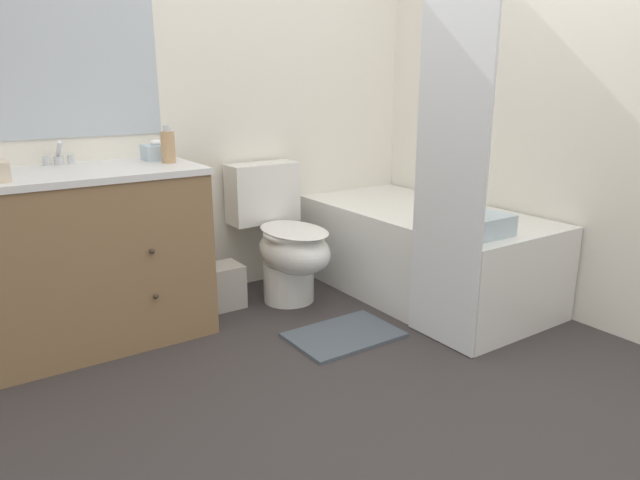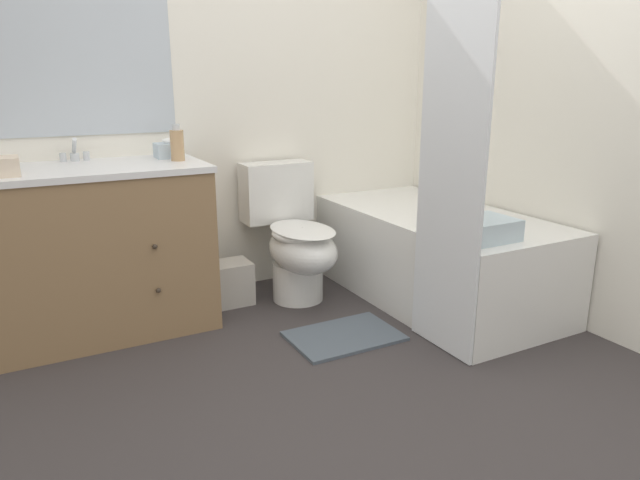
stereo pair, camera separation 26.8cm
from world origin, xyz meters
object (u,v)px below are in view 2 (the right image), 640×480
(vanity_cabinet, at_px, (90,249))
(bath_mat, at_px, (344,336))
(soap_dispenser, at_px, (177,144))
(toilet, at_px, (294,238))
(bathtub, at_px, (435,255))
(tissue_box, at_px, (168,150))
(bath_towel_folded, at_px, (482,229))
(wastebasket, at_px, (230,283))
(sink_faucet, at_px, (75,154))

(vanity_cabinet, distance_m, bath_mat, 1.32)
(soap_dispenser, relative_size, bath_mat, 0.34)
(toilet, distance_m, bath_mat, 0.70)
(bathtub, distance_m, soap_dispenser, 1.55)
(vanity_cabinet, bearing_deg, bath_mat, -32.66)
(soap_dispenser, distance_m, bath_mat, 1.27)
(vanity_cabinet, xyz_separation_m, bathtub, (1.79, -0.45, -0.17))
(tissue_box, height_order, bath_towel_folded, tissue_box)
(tissue_box, height_order, soap_dispenser, soap_dispenser)
(bathtub, height_order, tissue_box, tissue_box)
(toilet, bearing_deg, bath_mat, -92.52)
(toilet, distance_m, bath_towel_folded, 1.09)
(bathtub, height_order, soap_dispenser, soap_dispenser)
(bath_towel_folded, height_order, bath_mat, bath_towel_folded)
(tissue_box, relative_size, soap_dispenser, 0.72)
(wastebasket, relative_size, bath_mat, 0.45)
(tissue_box, bearing_deg, soap_dispenser, -83.96)
(bath_towel_folded, bearing_deg, wastebasket, 131.28)
(tissue_box, distance_m, bath_towel_folded, 1.64)
(sink_faucet, height_order, soap_dispenser, soap_dispenser)
(bathtub, bearing_deg, soap_dispenser, 161.89)
(sink_faucet, height_order, tissue_box, sink_faucet)
(toilet, height_order, tissue_box, tissue_box)
(sink_faucet, xyz_separation_m, bath_towel_folded, (1.61, -1.20, -0.31))
(bath_towel_folded, distance_m, bath_mat, 0.84)
(wastebasket, xyz_separation_m, tissue_box, (-0.27, 0.10, 0.75))
(toilet, bearing_deg, bath_towel_folded, -60.43)
(sink_faucet, distance_m, bath_mat, 1.63)
(vanity_cabinet, relative_size, toilet, 1.50)
(tissue_box, bearing_deg, bath_mat, -52.55)
(vanity_cabinet, height_order, bath_mat, vanity_cabinet)
(bath_mat, bearing_deg, soap_dispenser, 132.05)
(vanity_cabinet, xyz_separation_m, tissue_box, (0.45, 0.12, 0.45))
(sink_faucet, xyz_separation_m, soap_dispenser, (0.46, -0.23, 0.05))
(vanity_cabinet, bearing_deg, soap_dispenser, -2.10)
(sink_faucet, relative_size, toilet, 0.19)
(bathtub, bearing_deg, sink_faucet, 159.71)
(bathtub, bearing_deg, tissue_box, 157.00)
(tissue_box, height_order, bath_mat, tissue_box)
(toilet, xyz_separation_m, bath_mat, (-0.03, -0.61, -0.35))
(bath_towel_folded, bearing_deg, sink_faucet, 143.20)
(wastebasket, relative_size, bath_towel_folded, 0.84)
(vanity_cabinet, distance_m, toilet, 1.09)
(sink_faucet, xyz_separation_m, tissue_box, (0.45, -0.09, 0.01))
(toilet, xyz_separation_m, bath_towel_folded, (0.53, -0.93, 0.20))
(sink_faucet, xyz_separation_m, bathtub, (1.79, -0.66, -0.61))
(sink_faucet, distance_m, tissue_box, 0.46)
(vanity_cabinet, bearing_deg, wastebasket, 1.70)
(wastebasket, bearing_deg, toilet, -13.32)
(soap_dispenser, relative_size, bath_towel_folded, 0.63)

